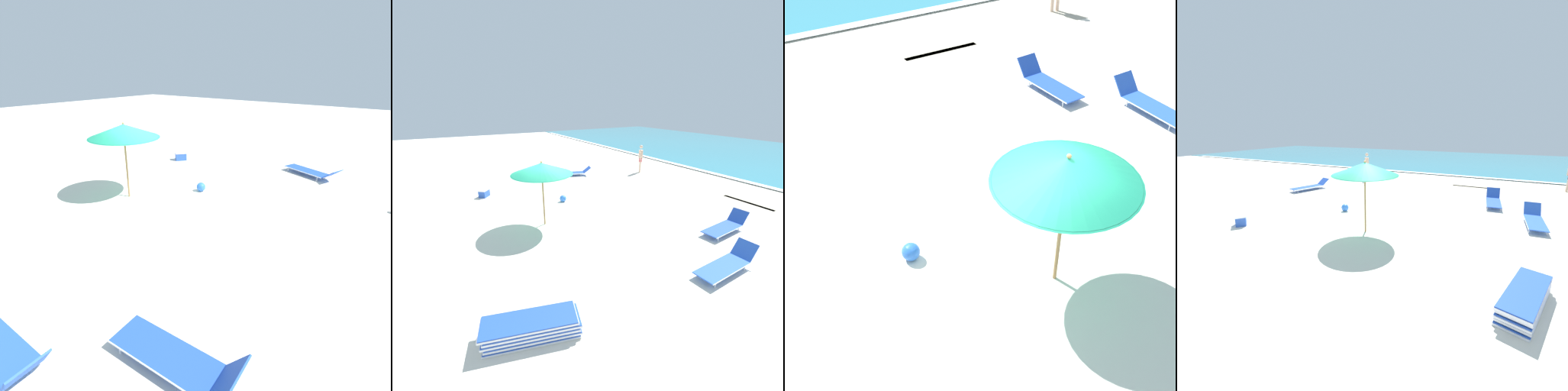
# 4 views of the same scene
# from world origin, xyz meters

# --- Properties ---
(ground_plane) EXTENTS (60.00, 60.00, 0.16)m
(ground_plane) POSITION_xyz_m (0.00, 0.01, -0.08)
(ground_plane) COLOR silver
(beach_umbrella) EXTENTS (2.19, 2.19, 2.41)m
(beach_umbrella) POSITION_xyz_m (0.63, -0.55, 2.13)
(beach_umbrella) COLOR #9E7547
(beach_umbrella) RESTS_ON ground_plane
(lounger_stack) EXTENTS (1.11, 2.00, 0.41)m
(lounger_stack) POSITION_xyz_m (5.23, -2.58, 0.21)
(lounger_stack) COLOR blue
(lounger_stack) RESTS_ON ground_plane
(sun_lounger_under_umbrella) EXTENTS (1.31, 2.29, 0.52)m
(sun_lounger_under_umbrella) POSITION_xyz_m (-5.03, 3.50, 0.21)
(sun_lounger_under_umbrella) COLOR blue
(sun_lounger_under_umbrella) RESTS_ON ground_plane
(sun_lounger_beside_umbrella) EXTENTS (0.70, 2.08, 0.62)m
(sun_lounger_beside_umbrella) POSITION_xyz_m (5.83, 2.67, 0.22)
(sun_lounger_beside_umbrella) COLOR blue
(sun_lounger_beside_umbrella) RESTS_ON ground_plane
(sun_lounger_near_water_left) EXTENTS (0.75, 2.03, 0.62)m
(sun_lounger_near_water_left) POSITION_xyz_m (4.39, 4.76, 0.22)
(sun_lounger_near_water_left) COLOR blue
(sun_lounger_near_water_left) RESTS_ON ground_plane
(beachgoer_wading_adult) EXTENTS (0.35, 0.33, 1.76)m
(beachgoer_wading_adult) POSITION_xyz_m (-3.59, 7.67, 1.00)
(beachgoer_wading_adult) COLOR beige
(beachgoer_wading_adult) RESTS_ON ground_plane
(beach_ball) EXTENTS (0.31, 0.31, 0.31)m
(beach_ball) POSITION_xyz_m (-1.17, 1.03, 0.16)
(beach_ball) COLOR blue
(beach_ball) RESTS_ON ground_plane
(cooler_box) EXTENTS (0.61, 0.59, 0.37)m
(cooler_box) POSITION_xyz_m (-3.70, -1.99, 0.19)
(cooler_box) COLOR blue
(cooler_box) RESTS_ON ground_plane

